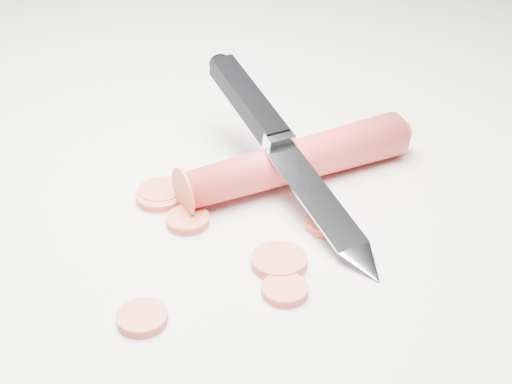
# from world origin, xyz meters

# --- Properties ---
(ground) EXTENTS (2.40, 2.40, 0.00)m
(ground) POSITION_xyz_m (0.00, 0.00, 0.00)
(ground) COLOR silver
(ground) RESTS_ON ground
(carrot) EXTENTS (0.16, 0.15, 0.03)m
(carrot) POSITION_xyz_m (0.04, 0.03, 0.02)
(carrot) COLOR red
(carrot) RESTS_ON ground
(carrot_slice_0) EXTENTS (0.03, 0.03, 0.01)m
(carrot_slice_0) POSITION_xyz_m (-0.05, -0.01, 0.00)
(carrot_slice_0) COLOR #E05B3C
(carrot_slice_0) RESTS_ON ground
(carrot_slice_1) EXTENTS (0.03, 0.03, 0.01)m
(carrot_slice_1) POSITION_xyz_m (-0.02, -0.05, 0.00)
(carrot_slice_1) COLOR #E05B3C
(carrot_slice_1) RESTS_ON ground
(carrot_slice_2) EXTENTS (0.04, 0.04, 0.01)m
(carrot_slice_2) POSITION_xyz_m (0.05, -0.08, 0.00)
(carrot_slice_2) COLOR #E05B3C
(carrot_slice_2) RESTS_ON ground
(carrot_slice_3) EXTENTS (0.03, 0.03, 0.01)m
(carrot_slice_3) POSITION_xyz_m (0.06, -0.10, 0.00)
(carrot_slice_3) COLOR #E05B3C
(carrot_slice_3) RESTS_ON ground
(carrot_slice_4) EXTENTS (0.03, 0.03, 0.01)m
(carrot_slice_4) POSITION_xyz_m (0.07, -0.03, 0.00)
(carrot_slice_4) COLOR #E05B3C
(carrot_slice_4) RESTS_ON ground
(carrot_slice_5) EXTENTS (0.04, 0.04, 0.01)m
(carrot_slice_5) POSITION_xyz_m (-0.05, -0.02, 0.00)
(carrot_slice_5) COLOR #E05B3C
(carrot_slice_5) RESTS_ON ground
(carrot_slice_6) EXTENTS (0.03, 0.03, 0.01)m
(carrot_slice_6) POSITION_xyz_m (-0.02, -0.15, 0.00)
(carrot_slice_6) COLOR #E05B3C
(carrot_slice_6) RESTS_ON ground
(kitchen_knife) EXTENTS (0.18, 0.20, 0.07)m
(kitchen_knife) POSITION_xyz_m (0.04, 0.01, 0.04)
(kitchen_knife) COLOR #B6B9BD
(kitchen_knife) RESTS_ON ground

